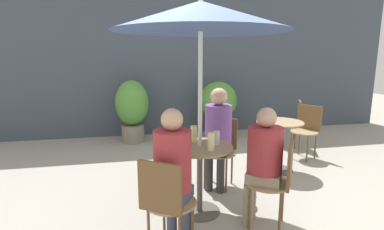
% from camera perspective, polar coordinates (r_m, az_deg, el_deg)
% --- Properties ---
extents(ground_plane, '(20.00, 20.00, 0.00)m').
position_cam_1_polar(ground_plane, '(3.30, 4.80, -18.63)').
color(ground_plane, '#9E998E').
extents(storefront_wall, '(10.00, 0.06, 3.00)m').
position_cam_1_polar(storefront_wall, '(6.34, -4.16, 9.82)').
color(storefront_wall, '#3D4756').
rests_on(storefront_wall, ground_plane).
extents(cafe_table_near, '(0.68, 0.68, 0.73)m').
position_cam_1_polar(cafe_table_near, '(3.16, 1.49, -9.61)').
color(cafe_table_near, '#514C47').
rests_on(cafe_table_near, ground_plane).
extents(cafe_table_far, '(0.66, 0.66, 0.73)m').
position_cam_1_polar(cafe_table_far, '(4.47, 16.26, -3.96)').
color(cafe_table_far, '#514C47').
rests_on(cafe_table_far, ground_plane).
extents(bistro_chair_0, '(0.48, 0.49, 0.86)m').
position_cam_1_polar(bistro_chair_0, '(2.49, -5.02, -15.57)').
color(bistro_chair_0, '#997F56').
rests_on(bistro_chair_0, ground_plane).
extents(bistro_chair_1, '(0.49, 0.48, 0.86)m').
position_cam_1_polar(bistro_chair_1, '(3.00, 16.10, -11.22)').
color(bistro_chair_1, '#997F56').
rests_on(bistro_chair_1, ground_plane).
extents(bistro_chair_2, '(0.48, 0.49, 0.86)m').
position_cam_1_polar(bistro_chair_2, '(3.87, 5.54, -5.74)').
color(bistro_chair_2, '#997F56').
rests_on(bistro_chair_2, ground_plane).
extents(bistro_chair_3, '(0.49, 0.48, 0.86)m').
position_cam_1_polar(bistro_chair_3, '(5.22, 21.08, -2.02)').
color(bistro_chair_3, '#997F56').
rests_on(bistro_chair_3, ground_plane).
extents(bistro_chair_4, '(0.48, 0.47, 0.86)m').
position_cam_1_polar(bistro_chair_4, '(5.74, 18.69, -0.73)').
color(bistro_chair_4, '#997F56').
rests_on(bistro_chair_4, ground_plane).
extents(seated_person_0, '(0.39, 0.40, 1.23)m').
position_cam_1_polar(seated_person_0, '(2.53, -3.60, -9.90)').
color(seated_person_0, '#42475B').
rests_on(seated_person_0, ground_plane).
extents(seated_person_1, '(0.42, 0.41, 1.18)m').
position_cam_1_polar(seated_person_1, '(2.95, 13.39, -7.73)').
color(seated_person_1, gray).
rests_on(seated_person_1, ground_plane).
extents(seated_person_2, '(0.40, 0.41, 1.27)m').
position_cam_1_polar(seated_person_2, '(3.67, 4.97, -2.90)').
color(seated_person_2, '#2D2D33').
rests_on(seated_person_2, ground_plane).
extents(beer_glass_0, '(0.07, 0.07, 0.14)m').
position_cam_1_polar(beer_glass_0, '(3.02, -1.68, -4.93)').
color(beer_glass_0, beige).
rests_on(beer_glass_0, cafe_table_near).
extents(beer_glass_1, '(0.07, 0.07, 0.18)m').
position_cam_1_polar(beer_glass_1, '(2.93, 3.64, -5.07)').
color(beer_glass_1, beige).
rests_on(beer_glass_1, cafe_table_near).
extents(beer_glass_2, '(0.07, 0.07, 0.15)m').
position_cam_1_polar(beer_glass_2, '(3.12, 4.64, -4.37)').
color(beer_glass_2, silver).
rests_on(beer_glass_2, cafe_table_near).
extents(beer_glass_3, '(0.07, 0.07, 0.18)m').
position_cam_1_polar(beer_glass_3, '(3.22, 0.34, -3.60)').
color(beer_glass_3, beige).
rests_on(beer_glass_3, cafe_table_near).
extents(potted_plant_0, '(0.63, 0.63, 1.20)m').
position_cam_1_polar(potted_plant_0, '(5.85, -11.33, 1.40)').
color(potted_plant_0, slate).
rests_on(potted_plant_0, ground_plane).
extents(potted_plant_1, '(0.74, 0.74, 1.15)m').
position_cam_1_polar(potted_plant_1, '(6.02, 4.98, 1.70)').
color(potted_plant_1, slate).
rests_on(potted_plant_1, ground_plane).
extents(umbrella, '(1.71, 1.71, 2.15)m').
position_cam_1_polar(umbrella, '(2.98, 1.64, 18.21)').
color(umbrella, silver).
rests_on(umbrella, ground_plane).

